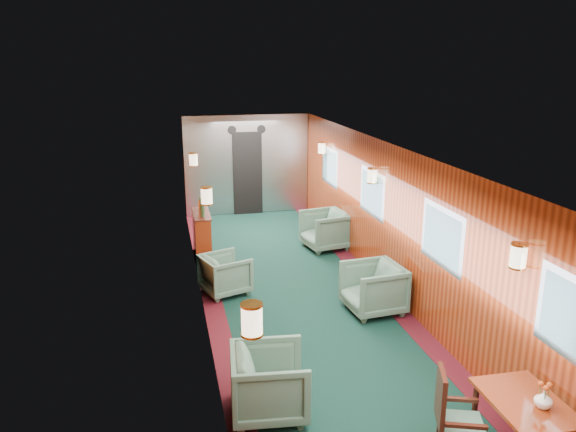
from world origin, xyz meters
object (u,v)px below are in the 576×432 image
Objects in this scene: side_chair at (452,414)px; armchair_right_near at (373,288)px; armchair_right_far at (325,230)px; armchair_left_near at (269,383)px; dining_table at (525,411)px; credenza at (202,235)px; armchair_left_far at (225,274)px.

side_chair reaches higher than armchair_right_near.
side_chair is at bearing -15.54° from armchair_right_far.
armchair_right_near is (1.99, 2.13, 0.00)m from armchair_left_near.
dining_table is at bearing 2.82° from side_chair.
credenza is 1.78m from armchair_left_far.
armchair_left_far is (-2.21, 4.61, -0.26)m from dining_table.
armchair_left_near is at bearing 162.18° from armchair_left_far.
armchair_right_far reaches higher than armchair_right_near.
armchair_left_far is at bearing 129.40° from side_chair.
dining_table is 2.50m from armchair_left_near.
armchair_left_near reaches higher than armchair_left_far.
dining_table is at bearing -173.68° from armchair_left_far.
side_chair is 1.14× the size of armchair_right_far.
armchair_left_far is at bearing 7.37° from armchair_left_near.
credenza is 3.74m from armchair_right_near.
armchair_left_far is 2.39m from armchair_right_near.
side_chair reaches higher than armchair_right_far.
armchair_left_near is (-2.13, 1.30, -0.21)m from dining_table.
armchair_right_near reaches higher than armchair_left_near.
armchair_left_far is at bearing -125.21° from armchair_right_near.
armchair_left_far is (-1.59, 4.42, -0.19)m from side_chair.
dining_table is at bearing -9.79° from armchair_right_far.
side_chair is at bearing -73.54° from credenza.
credenza is at bearing -11.63° from armchair_left_far.
armchair_left_near is at bearing 149.86° from dining_table.
dining_table is 0.65m from side_chair.
armchair_left_near is (0.32, -5.07, -0.08)m from credenza.
armchair_right_near is at bearing -37.17° from armchair_left_near.
credenza is at bearing 9.53° from armchair_left_near.
dining_table is at bearing -3.26° from armchair_right_near.
dining_table reaches higher than armchair_left_far.
armchair_right_far is (0.12, 2.95, 0.01)m from armchair_right_near.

